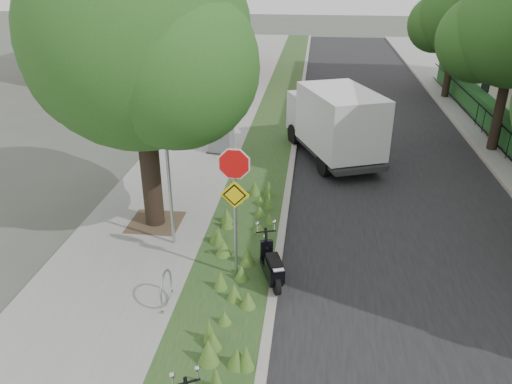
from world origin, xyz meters
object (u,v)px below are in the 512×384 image
Objects in this scene: scooter_far at (273,270)px; utility_cabinet at (221,136)px; box_truck at (335,120)px; sign_assembly at (235,188)px.

scooter_far is 8.49m from utility_cabinet.
scooter_far is at bearing -100.30° from box_truck.
box_truck is at bearing 79.70° from scooter_far.
utility_cabinet is (-2.63, 8.07, 0.26)m from scooter_far.
utility_cabinet is (-1.77, 7.83, -1.59)m from sign_assembly.
scooter_far is (0.86, -0.25, -1.84)m from sign_assembly.
sign_assembly is 8.18m from utility_cabinet.
scooter_far is 8.38m from box_truck.
box_truck reaches higher than utility_cabinet.
sign_assembly is at bearing 163.92° from scooter_far.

